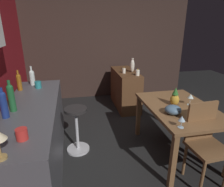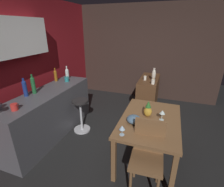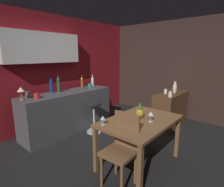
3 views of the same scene
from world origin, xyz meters
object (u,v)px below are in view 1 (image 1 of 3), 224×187
at_px(vase_ceramic_ivory, 132,66).
at_px(wine_bottle_green, 11,97).
at_px(chair_near_window, 205,141).
at_px(wine_glass_left, 191,97).
at_px(wine_bottle_clear, 32,77).
at_px(cup_teal, 38,85).
at_px(dining_table, 179,112).
at_px(pineapple_centerpiece, 175,98).
at_px(wine_bottle_cobalt, 3,103).
at_px(cup_red, 22,134).
at_px(sideboard_cabinet, 125,89).
at_px(bar_stool, 77,128).
at_px(pillar_candle_short, 138,73).
at_px(wine_bottle_amber, 19,81).
at_px(pillar_candle_tall, 124,71).
at_px(wine_glass_right, 182,119).
at_px(fruit_bowl, 173,110).

bearing_deg(vase_ceramic_ivory, wine_bottle_green, 132.65).
bearing_deg(chair_near_window, wine_glass_left, -11.68).
height_order(wine_glass_left, wine_bottle_clear, wine_bottle_clear).
relative_size(chair_near_window, wine_bottle_clear, 3.28).
bearing_deg(wine_bottle_green, cup_teal, -11.01).
distance_m(wine_glass_left, vase_ceramic_ivory, 1.70).
xyz_separation_m(dining_table, pineapple_centerpiece, (0.07, 0.05, 0.20)).
xyz_separation_m(dining_table, wine_bottle_cobalt, (-0.22, 2.10, 0.41)).
bearing_deg(wine_glass_left, dining_table, 99.45).
relative_size(cup_red, cup_teal, 1.02).
distance_m(sideboard_cabinet, bar_stool, 1.85).
height_order(pillar_candle_short, vase_ceramic_ivory, vase_ceramic_ivory).
bearing_deg(cup_red, vase_ceramic_ivory, -35.52).
bearing_deg(cup_teal, chair_near_window, -122.30).
distance_m(sideboard_cabinet, wine_bottle_green, 2.68).
height_order(bar_stool, wine_bottle_green, wine_bottle_green).
bearing_deg(wine_bottle_amber, pillar_candle_short, -69.87).
bearing_deg(bar_stool, pillar_candle_tall, -38.87).
relative_size(sideboard_cabinet, pineapple_centerpiece, 4.35).
relative_size(chair_near_window, vase_ceramic_ivory, 3.24).
bearing_deg(chair_near_window, pillar_candle_tall, 10.37).
relative_size(dining_table, wine_bottle_green, 3.65).
distance_m(wine_glass_left, wine_bottle_clear, 2.35).
xyz_separation_m(wine_glass_right, fruit_bowl, (0.33, -0.08, -0.05)).
bearing_deg(vase_ceramic_ivory, chair_near_window, -174.74).
bearing_deg(fruit_bowl, wine_glass_right, 166.61).
relative_size(wine_bottle_amber, vase_ceramic_ivory, 0.98).
bearing_deg(wine_bottle_amber, wine_bottle_clear, -29.77).
xyz_separation_m(fruit_bowl, pillar_candle_short, (1.59, -0.08, 0.08)).
distance_m(dining_table, wine_glass_right, 0.62).
height_order(sideboard_cabinet, cup_teal, cup_teal).
xyz_separation_m(dining_table, wine_bottle_amber, (0.67, 2.15, 0.38)).
bearing_deg(wine_glass_left, wine_bottle_clear, 67.99).
relative_size(sideboard_cabinet, wine_glass_right, 8.10).
height_order(wine_glass_right, pillar_candle_tall, pillar_candle_tall).
distance_m(bar_stool, wine_bottle_clear, 1.06).
xyz_separation_m(wine_glass_left, cup_teal, (0.70, 2.07, 0.09)).
xyz_separation_m(wine_bottle_amber, cup_teal, (0.05, -0.24, -0.08)).
xyz_separation_m(wine_bottle_clear, pillar_candle_tall, (0.74, -1.66, -0.16)).
distance_m(chair_near_window, vase_ceramic_ivory, 2.26).
bearing_deg(wine_bottle_green, wine_glass_left, -87.62).
distance_m(chair_near_window, pineapple_centerpiece, 0.67).
xyz_separation_m(sideboard_cabinet, wine_bottle_clear, (-0.91, 1.75, 0.62)).
height_order(bar_stool, wine_glass_right, wine_glass_right).
bearing_deg(cup_red, wine_bottle_clear, 5.97).
distance_m(cup_red, cup_teal, 1.40).
relative_size(fruit_bowl, cup_red, 1.56).
bearing_deg(pineapple_centerpiece, cup_red, 112.57).
bearing_deg(vase_ceramic_ivory, sideboard_cabinet, 41.84).
bearing_deg(pillar_candle_tall, cup_teal, 120.65).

